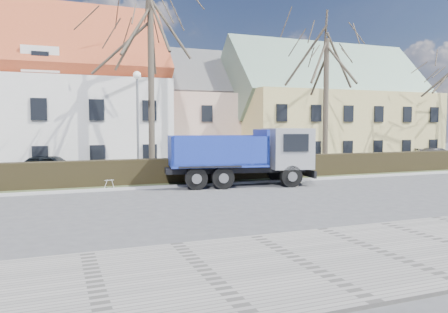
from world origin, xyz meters
name	(u,v)px	position (x,y,z in m)	size (l,w,h in m)	color
ground	(241,199)	(0.00, 0.00, 0.00)	(120.00, 120.00, 0.00)	#434345
sidewalk_near	(380,252)	(0.00, -8.50, 0.04)	(80.00, 5.00, 0.08)	gray
curb_far	(206,185)	(0.00, 4.60, 0.06)	(80.00, 0.30, 0.12)	#A7A7A6
grass_strip	(196,181)	(0.00, 6.20, 0.05)	(80.00, 3.00, 0.10)	#3B4527
hedge	(198,171)	(0.00, 6.00, 0.65)	(60.00, 0.90, 1.30)	black
building_pink	(192,116)	(4.00, 20.00, 4.00)	(10.80, 8.80, 8.00)	tan
building_yellow	(327,114)	(16.00, 17.00, 4.25)	(18.80, 10.80, 8.50)	tan
tree_1	(151,71)	(-2.00, 8.50, 6.33)	(9.20, 9.20, 12.65)	#3E362B
tree_2	(326,91)	(10.00, 8.50, 5.50)	(8.00, 8.00, 11.00)	#3E362B
dump_truck	(235,156)	(1.49, 4.15, 1.55)	(7.76, 2.88, 3.11)	navy
streetlight	(138,127)	(-3.08, 7.00, 3.07)	(0.48, 0.48, 6.14)	gray
cart_frame	(106,185)	(-5.07, 4.76, 0.29)	(0.62, 0.36, 0.57)	silver
parked_car_a	(51,167)	(-7.53, 10.39, 0.74)	(1.74, 4.32, 1.47)	black
parked_car_b	(438,155)	(23.51, 11.37, 0.63)	(1.76, 4.33, 1.26)	#333336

